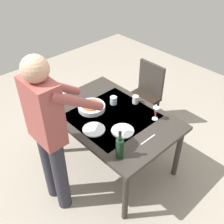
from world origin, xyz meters
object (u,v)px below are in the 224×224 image
object	(u,v)px
person_server	(49,130)
dinner_plate_near	(123,131)
chair_near	(145,92)
wine_glass_left	(62,96)
serving_bowl_pasta	(92,107)
dinner_plate_far	(94,129)
water_cup_near_right	(113,100)
water_cup_near_left	(135,99)
dining_table	(112,121)
wine_bottle	(120,148)
wine_glass_right	(156,111)

from	to	relation	value
person_server	dinner_plate_near	size ratio (longest dim) A/B	7.34
person_server	dinner_plate_near	xyz separation A→B (m)	(-0.27, -0.65, -0.22)
chair_near	person_server	distance (m)	1.69
chair_near	wine_glass_left	bearing A→B (deg)	75.92
serving_bowl_pasta	dinner_plate_far	distance (m)	0.35
wine_glass_left	water_cup_near_right	distance (m)	0.59
water_cup_near_left	dinner_plate_far	world-z (taller)	water_cup_near_left
dining_table	water_cup_near_right	size ratio (longest dim) A/B	15.33
wine_bottle	dinner_plate_near	distance (m)	0.36
wine_bottle	dinner_plate_far	bearing A→B (deg)	-8.23
chair_near	water_cup_near_right	bearing A→B (deg)	98.99
dinner_plate_near	chair_near	bearing A→B (deg)	-61.58
person_server	dinner_plate_near	world-z (taller)	person_server
water_cup_near_right	dinner_plate_near	xyz separation A→B (m)	(-0.41, 0.26, -0.04)
chair_near	dinner_plate_far	bearing A→B (deg)	104.84
wine_bottle	wine_glass_left	size ratio (longest dim) A/B	1.96
chair_near	water_cup_near_right	distance (m)	0.75
water_cup_near_left	serving_bowl_pasta	bearing A→B (deg)	61.23
wine_glass_right	water_cup_near_left	xyz separation A→B (m)	(0.35, -0.06, -0.06)
person_server	dinner_plate_far	size ratio (longest dim) A/B	7.34
water_cup_near_left	dinner_plate_near	xyz separation A→B (m)	(-0.25, 0.45, -0.04)
water_cup_near_right	serving_bowl_pasta	bearing A→B (deg)	70.86
wine_glass_right	serving_bowl_pasta	xyz separation A→B (m)	(0.59, 0.38, -0.07)
water_cup_near_right	serving_bowl_pasta	size ratio (longest dim) A/B	0.31
person_server	wine_bottle	world-z (taller)	person_server
dining_table	wine_glass_left	distance (m)	0.63
dinner_plate_far	water_cup_near_left	bearing A→B (deg)	-86.75
wine_glass_left	wine_glass_right	xyz separation A→B (m)	(-0.90, -0.56, 0.00)
dining_table	person_server	distance (m)	0.80
person_server	wine_bottle	distance (m)	0.64
wine_bottle	serving_bowl_pasta	xyz separation A→B (m)	(0.72, -0.27, -0.08)
dining_table	dinner_plate_far	world-z (taller)	dinner_plate_far
dining_table	water_cup_near_left	size ratio (longest dim) A/B	15.34
wine_glass_right	wine_bottle	bearing A→B (deg)	101.10
dining_table	serving_bowl_pasta	size ratio (longest dim) A/B	4.68
wine_bottle	dinner_plate_far	distance (m)	0.45
person_server	wine_glass_left	distance (m)	0.73
dinner_plate_near	serving_bowl_pasta	bearing A→B (deg)	-0.92
wine_glass_right	dinner_plate_near	size ratio (longest dim) A/B	0.66
chair_near	wine_bottle	xyz separation A→B (m)	(-0.74, 1.22, 0.32)
dining_table	chair_near	world-z (taller)	chair_near
wine_glass_right	chair_near	bearing A→B (deg)	-42.87
person_server	water_cup_near_right	bearing A→B (deg)	-81.46
chair_near	wine_glass_right	xyz separation A→B (m)	(-0.62, 0.57, 0.31)
water_cup_near_left	wine_glass_left	bearing A→B (deg)	48.47
wine_glass_left	dinner_plate_near	bearing A→B (deg)	-168.04
wine_glass_left	water_cup_near_left	world-z (taller)	wine_glass_left
wine_bottle	dining_table	bearing A→B (deg)	-36.46
wine_glass_right	dinner_plate_near	xyz separation A→B (m)	(0.10, 0.39, -0.10)
water_cup_near_right	dining_table	bearing A→B (deg)	132.84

